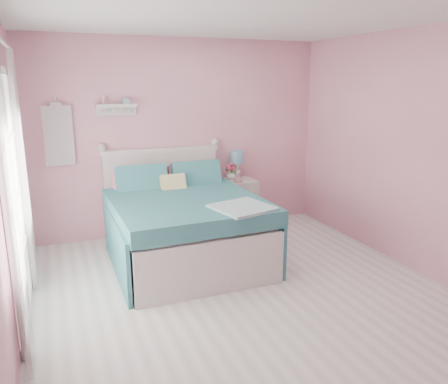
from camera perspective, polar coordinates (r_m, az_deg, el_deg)
floor at (r=4.35m, az=3.27°, el=-13.79°), size 4.50×4.50×0.00m
room_shell at (r=3.86m, az=3.61°, el=7.41°), size 4.50×4.50×4.50m
bed at (r=5.15m, az=-5.40°, el=-4.36°), size 1.65×2.06×1.18m
nightstand at (r=6.18m, az=1.64°, el=-1.58°), size 0.49×0.48×0.70m
table_lamp at (r=6.17m, az=1.72°, el=4.33°), size 0.20×0.20×0.39m
vase at (r=6.11m, az=0.90°, el=2.27°), size 0.17×0.17×0.13m
teacup at (r=5.96m, az=1.84°, el=1.67°), size 0.12×0.12×0.08m
roses at (r=6.09m, az=0.90°, el=3.27°), size 0.14×0.11×0.12m
wall_shelf at (r=5.72m, az=-13.93°, el=10.77°), size 0.50×0.15×0.25m
hanging_dress at (r=5.69m, az=-20.80°, el=6.86°), size 0.34×0.03×0.72m
french_door at (r=4.00m, az=-25.73°, el=-1.20°), size 0.04×1.32×2.16m
curtain_near at (r=3.25m, az=-25.82°, el=-2.59°), size 0.04×0.40×2.32m
curtain_far at (r=4.70m, az=-24.74°, el=2.37°), size 0.04×0.40×2.32m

